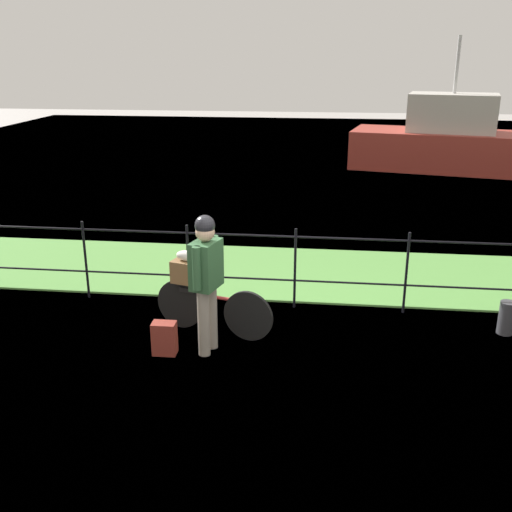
{
  "coord_description": "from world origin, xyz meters",
  "views": [
    {
      "loc": [
        0.38,
        -5.86,
        3.41
      ],
      "look_at": [
        -0.48,
        1.34,
        0.9
      ],
      "focal_mm": 41.71,
      "sensor_mm": 36.0,
      "label": 1
    }
  ],
  "objects_px": {
    "wooden_crate": "(187,271)",
    "mooring_bollard": "(506,318)",
    "backpack_on_paving": "(164,338)",
    "cyclist_person": "(206,273)",
    "terrier_dog": "(188,255)",
    "bicycle_main": "(212,308)",
    "moored_boat_near": "(449,142)"
  },
  "relations": [
    {
      "from": "wooden_crate",
      "to": "mooring_bollard",
      "type": "xyz_separation_m",
      "value": [
        4.03,
        0.33,
        -0.57
      ]
    },
    {
      "from": "wooden_crate",
      "to": "backpack_on_paving",
      "type": "relative_size",
      "value": 0.9
    },
    {
      "from": "cyclist_person",
      "to": "terrier_dog",
      "type": "bearing_deg",
      "value": 121.18
    },
    {
      "from": "bicycle_main",
      "to": "mooring_bollard",
      "type": "distance_m",
      "value": 3.72
    },
    {
      "from": "bicycle_main",
      "to": "mooring_bollard",
      "type": "relative_size",
      "value": 3.59
    },
    {
      "from": "terrier_dog",
      "to": "moored_boat_near",
      "type": "relative_size",
      "value": 0.05
    },
    {
      "from": "mooring_bollard",
      "to": "backpack_on_paving",
      "type": "bearing_deg",
      "value": -166.01
    },
    {
      "from": "terrier_dog",
      "to": "mooring_bollard",
      "type": "distance_m",
      "value": 4.09
    },
    {
      "from": "moored_boat_near",
      "to": "backpack_on_paving",
      "type": "bearing_deg",
      "value": -113.76
    },
    {
      "from": "moored_boat_near",
      "to": "cyclist_person",
      "type": "bearing_deg",
      "value": -112.01
    },
    {
      "from": "wooden_crate",
      "to": "moored_boat_near",
      "type": "distance_m",
      "value": 12.79
    },
    {
      "from": "wooden_crate",
      "to": "terrier_dog",
      "type": "distance_m",
      "value": 0.22
    },
    {
      "from": "bicycle_main",
      "to": "terrier_dog",
      "type": "height_order",
      "value": "terrier_dog"
    },
    {
      "from": "terrier_dog",
      "to": "mooring_bollard",
      "type": "xyz_separation_m",
      "value": [
        4.0,
        0.34,
        -0.79
      ]
    },
    {
      "from": "wooden_crate",
      "to": "backpack_on_paving",
      "type": "height_order",
      "value": "wooden_crate"
    },
    {
      "from": "cyclist_person",
      "to": "moored_boat_near",
      "type": "bearing_deg",
      "value": 67.99
    },
    {
      "from": "mooring_bollard",
      "to": "moored_boat_near",
      "type": "height_order",
      "value": "moored_boat_near"
    },
    {
      "from": "mooring_bollard",
      "to": "bicycle_main",
      "type": "bearing_deg",
      "value": -173.44
    },
    {
      "from": "wooden_crate",
      "to": "terrier_dog",
      "type": "height_order",
      "value": "terrier_dog"
    },
    {
      "from": "backpack_on_paving",
      "to": "mooring_bollard",
      "type": "xyz_separation_m",
      "value": [
        4.16,
        1.04,
        0.02
      ]
    },
    {
      "from": "wooden_crate",
      "to": "terrier_dog",
      "type": "bearing_deg",
      "value": -15.85
    },
    {
      "from": "bicycle_main",
      "to": "cyclist_person",
      "type": "bearing_deg",
      "value": -85.43
    },
    {
      "from": "bicycle_main",
      "to": "backpack_on_paving",
      "type": "xyz_separation_m",
      "value": [
        -0.46,
        -0.61,
        -0.14
      ]
    },
    {
      "from": "terrier_dog",
      "to": "cyclist_person",
      "type": "relative_size",
      "value": 0.19
    },
    {
      "from": "mooring_bollard",
      "to": "moored_boat_near",
      "type": "distance_m",
      "value": 11.4
    },
    {
      "from": "wooden_crate",
      "to": "backpack_on_paving",
      "type": "distance_m",
      "value": 0.93
    },
    {
      "from": "wooden_crate",
      "to": "mooring_bollard",
      "type": "distance_m",
      "value": 4.08
    },
    {
      "from": "backpack_on_paving",
      "to": "bicycle_main",
      "type": "bearing_deg",
      "value": -127.89
    },
    {
      "from": "cyclist_person",
      "to": "moored_boat_near",
      "type": "xyz_separation_m",
      "value": [
        4.94,
        12.21,
        -0.18
      ]
    },
    {
      "from": "wooden_crate",
      "to": "cyclist_person",
      "type": "relative_size",
      "value": 0.21
    },
    {
      "from": "cyclist_person",
      "to": "wooden_crate",
      "type": "bearing_deg",
      "value": 122.61
    },
    {
      "from": "cyclist_person",
      "to": "backpack_on_paving",
      "type": "bearing_deg",
      "value": -165.17
    }
  ]
}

